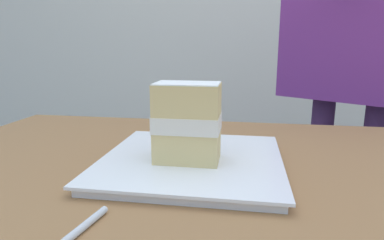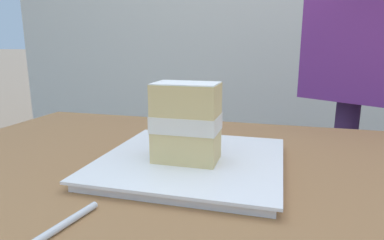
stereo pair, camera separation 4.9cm
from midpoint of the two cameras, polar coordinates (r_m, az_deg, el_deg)
name	(u,v)px [view 1 (the left image)]	position (r m, az deg, el deg)	size (l,w,h in m)	color
dessert_plate	(192,161)	(0.50, -2.78, -7.25)	(0.27, 0.27, 0.02)	white
cake_slice	(187,122)	(0.47, -3.75, -0.44)	(0.09, 0.07, 0.11)	#E0C17A
diner_person	(360,15)	(1.12, 25.99, 16.11)	(0.50, 0.58, 1.55)	#452855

